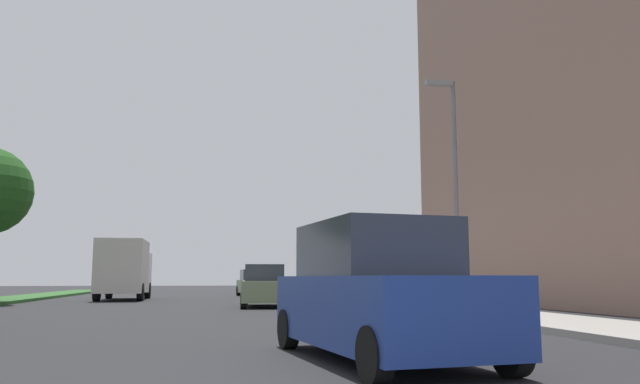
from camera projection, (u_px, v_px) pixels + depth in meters
The scene contains 7 objects.
ground_plane at pixel (186, 305), 26.44m from camera, with size 140.00×140.00×0.00m, color #262628.
sidewalk_right at pixel (409, 304), 26.16m from camera, with size 3.00×64.00×0.15m, color #9E9991.
street_lamp_right at pixel (453, 172), 20.28m from camera, with size 1.02×0.24×7.50m.
suv_crossing at pixel (379, 294), 8.94m from camera, with size 2.49×4.80×1.97m.
sedan_midblock at pixel (264, 287), 25.39m from camera, with size 2.16×4.72×1.70m.
sedan_distant at pixel (254, 284), 39.77m from camera, with size 2.10×4.32×1.69m.
truck_box_delivery at pixel (125, 269), 33.14m from camera, with size 2.40×6.20×3.10m.
Camera 1 is at (0.72, 2.56, 1.15)m, focal length 34.96 mm.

